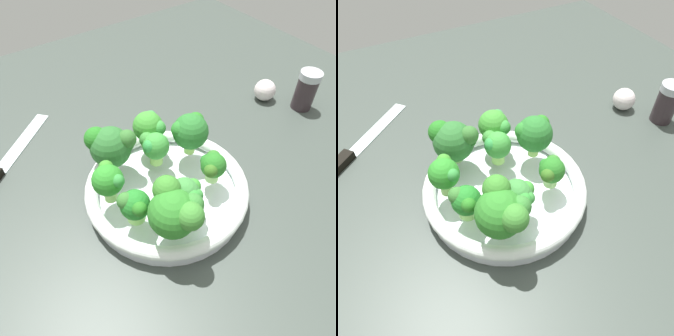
# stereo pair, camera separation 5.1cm
# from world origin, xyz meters

# --- Properties ---
(ground_plane) EXTENTS (1.30, 1.30, 0.03)m
(ground_plane) POSITION_xyz_m (0.00, 0.00, -0.01)
(ground_plane) COLOR #3B443E
(bowl) EXTENTS (0.27, 0.27, 0.04)m
(bowl) POSITION_xyz_m (0.00, -0.00, 0.02)
(bowl) COLOR white
(bowl) RESTS_ON ground_plane
(broccoli_floret_0) EXTENTS (0.06, 0.06, 0.08)m
(broccoli_floret_0) POSITION_xyz_m (0.04, -0.07, 0.08)
(broccoli_floret_0) COLOR #A2DB68
(broccoli_floret_0) RESTS_ON bowl
(broccoli_floret_1) EXTENTS (0.05, 0.05, 0.06)m
(broccoli_floret_1) POSITION_xyz_m (0.05, -0.01, 0.07)
(broccoli_floret_1) COLOR #97D161
(broccoli_floret_1) RESTS_ON bowl
(broccoli_floret_2) EXTENTS (0.04, 0.05, 0.05)m
(broccoli_floret_2) POSITION_xyz_m (-0.04, -0.06, 0.07)
(broccoli_floret_2) COLOR #95CA6F
(broccoli_floret_2) RESTS_ON bowl
(broccoli_floret_3) EXTENTS (0.05, 0.05, 0.07)m
(broccoli_floret_3) POSITION_xyz_m (0.02, 0.09, 0.08)
(broccoli_floret_3) COLOR #91C867
(broccoli_floret_3) RESTS_ON bowl
(broccoli_floret_4) EXTENTS (0.09, 0.07, 0.09)m
(broccoli_floret_4) POSITION_xyz_m (-0.08, 0.05, 0.09)
(broccoli_floret_4) COLOR #8BCE61
(broccoli_floret_4) RESTS_ON bowl
(broccoli_floret_5) EXTENTS (0.05, 0.05, 0.05)m
(broccoli_floret_5) POSITION_xyz_m (-0.03, 0.08, 0.07)
(broccoli_floret_5) COLOR #8FD066
(broccoli_floret_5) RESTS_ON bowl
(broccoli_floret_6) EXTENTS (0.06, 0.05, 0.07)m
(broccoli_floret_6) POSITION_xyz_m (0.09, -0.03, 0.08)
(broccoli_floret_6) COLOR #86CD5B
(broccoli_floret_6) RESTS_ON bowl
(broccoli_floret_7) EXTENTS (0.07, 0.07, 0.07)m
(broccoli_floret_7) POSITION_xyz_m (0.08, 0.05, 0.08)
(broccoli_floret_7) COLOR #81B45A
(broccoli_floret_7) RESTS_ON bowl
(broccoli_floret_8) EXTENTS (0.05, 0.05, 0.06)m
(broccoli_floret_8) POSITION_xyz_m (-0.06, 0.01, 0.07)
(broccoli_floret_8) COLOR #9BC96A
(broccoli_floret_8) RESTS_ON bowl
(knife) EXTENTS (0.20, 0.21, 0.01)m
(knife) POSITION_xyz_m (0.22, 0.21, 0.01)
(knife) COLOR silver
(knife) RESTS_ON ground_plane
(garlic_bulb) EXTENTS (0.05, 0.05, 0.05)m
(garlic_bulb) POSITION_xyz_m (0.10, -0.34, 0.02)
(garlic_bulb) COLOR silver
(garlic_bulb) RESTS_ON ground_plane
(pepper_shaker) EXTENTS (0.05, 0.05, 0.09)m
(pepper_shaker) POSITION_xyz_m (0.03, -0.39, 0.04)
(pepper_shaker) COLOR #33272C
(pepper_shaker) RESTS_ON ground_plane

